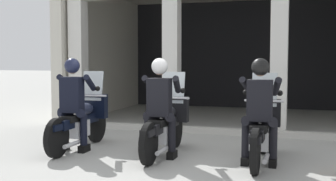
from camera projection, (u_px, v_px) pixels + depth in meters
name	position (u px, v px, depth m)	size (l,w,h in m)	color
ground_plane	(202.00, 129.00, 9.91)	(80.00, 80.00, 0.00)	#999993
station_building	(241.00, 35.00, 12.09)	(8.18, 5.29, 3.56)	black
kerb_strip	(219.00, 131.00, 9.25)	(7.68, 0.24, 0.12)	#B7B5AD
motorcycle_left	(82.00, 120.00, 7.76)	(0.62, 2.04, 1.35)	black
police_officer_left	(73.00, 96.00, 7.46)	(0.63, 0.61, 1.58)	black
motorcycle_center	(166.00, 124.00, 7.27)	(0.62, 2.04, 1.35)	black
police_officer_center	(160.00, 99.00, 6.97)	(0.63, 0.61, 1.58)	black
motorcycle_right	(261.00, 129.00, 6.75)	(0.62, 2.04, 1.35)	black
police_officer_right	(260.00, 102.00, 6.45)	(0.63, 0.61, 1.58)	black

